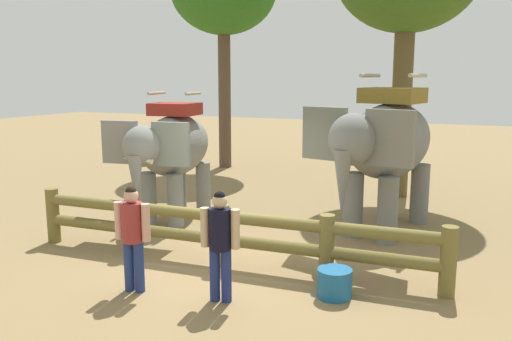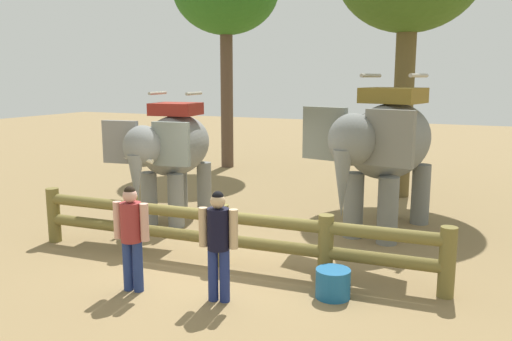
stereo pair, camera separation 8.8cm
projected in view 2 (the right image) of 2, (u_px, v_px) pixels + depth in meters
The scene contains 7 objects.
ground_plane at pixel (219, 267), 8.77m from camera, with size 60.00×60.00×0.00m, color olive.
log_fence at pixel (222, 230), 8.78m from camera, with size 7.37×0.58×1.05m.
elephant_near_left at pixel (173, 149), 11.49m from camera, with size 1.88×3.33×2.82m.
elephant_center at pixel (386, 145), 10.42m from camera, with size 2.37×3.83×3.21m.
tourist_woman_in_black at pixel (218, 238), 7.30m from camera, with size 0.56×0.36×1.60m.
tourist_man_in_blue at pixel (131, 231), 7.66m from camera, with size 0.56×0.35×1.60m.
feed_bucket at pixel (333, 283), 7.55m from camera, with size 0.50×0.50×0.42m.
Camera 2 is at (3.99, -7.35, 3.15)m, focal length 36.74 mm.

